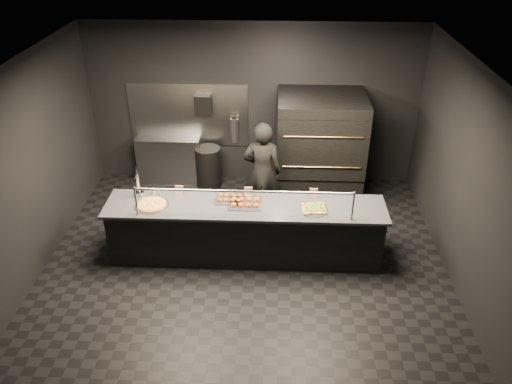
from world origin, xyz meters
TOP-DOWN VIEW (x-y plane):
  - room at (-0.02, 0.05)m, footprint 6.04×6.00m
  - service_counter at (0.00, -0.00)m, footprint 4.10×0.78m
  - pizza_oven at (1.20, 1.90)m, footprint 1.50×1.23m
  - prep_shelf at (-1.60, 2.32)m, footprint 1.20×0.35m
  - towel_dispenser at (-0.90, 2.39)m, footprint 0.30×0.20m
  - fire_extinguisher at (-0.35, 2.40)m, footprint 0.14×0.14m
  - beer_tap at (-1.60, 0.20)m, footprint 0.13×0.19m
  - round_pizza at (-1.36, -0.06)m, footprint 0.50×0.50m
  - slider_tray_a at (-0.24, 0.15)m, footprint 0.49×0.41m
  - slider_tray_b at (-0.00, 0.03)m, footprint 0.49×0.37m
  - square_pizza at (0.99, -0.08)m, footprint 0.42×0.42m
  - condiment_jar at (-1.37, 0.27)m, footprint 0.14×0.06m
  - tent_cards at (0.01, 0.28)m, footprint 2.13×0.04m
  - trash_bin at (-0.83, 2.15)m, footprint 0.47×0.47m
  - worker at (0.21, 1.12)m, footprint 0.65×0.44m

SIDE VIEW (x-z plane):
  - trash_bin at x=-0.83m, z-range 0.00..0.78m
  - prep_shelf at x=-1.60m, z-range 0.00..0.90m
  - service_counter at x=0.00m, z-range -0.22..1.15m
  - worker at x=0.21m, z-range 0.00..1.75m
  - round_pizza at x=-1.36m, z-range 0.92..0.95m
  - square_pizza at x=0.99m, z-range 0.92..0.96m
  - slider_tray_a at x=-0.24m, z-range 0.91..0.98m
  - slider_tray_b at x=0.00m, z-range 0.91..0.99m
  - condiment_jar at x=-1.37m, z-range 0.92..1.01m
  - pizza_oven at x=1.20m, z-range 0.01..1.92m
  - tent_cards at x=0.01m, z-range 0.92..1.07m
  - fire_extinguisher at x=-0.35m, z-range 0.81..1.31m
  - beer_tap at x=-1.60m, z-range 0.81..1.32m
  - room at x=-0.02m, z-range 0.00..3.00m
  - towel_dispenser at x=-0.90m, z-range 1.38..1.73m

